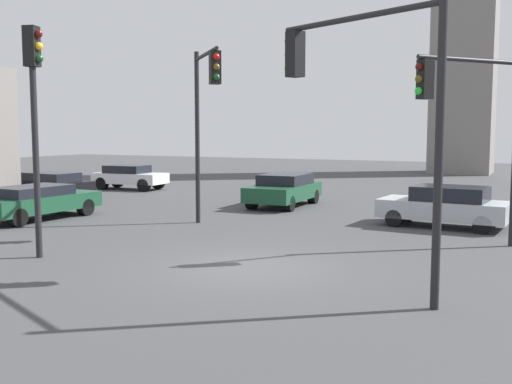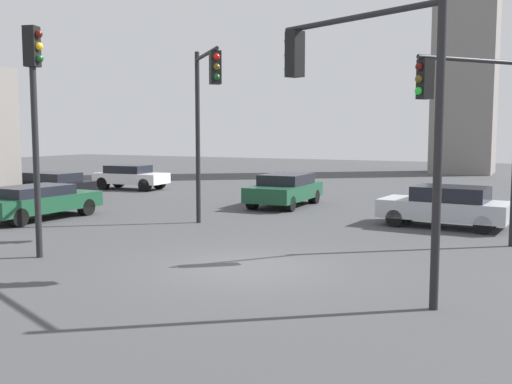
% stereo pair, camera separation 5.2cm
% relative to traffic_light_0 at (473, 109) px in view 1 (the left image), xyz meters
% --- Properties ---
extents(ground_plane, '(104.60, 104.60, 0.00)m').
position_rel_traffic_light_0_xyz_m(ground_plane, '(-4.53, -4.34, -3.82)').
color(ground_plane, '#424244').
extents(traffic_light_0, '(2.36, 2.89, 5.36)m').
position_rel_traffic_light_0_xyz_m(traffic_light_0, '(0.00, 0.00, 0.00)').
color(traffic_light_0, black).
rests_on(traffic_light_0, ground_plane).
extents(traffic_light_1, '(0.49, 0.39, 5.85)m').
position_rel_traffic_light_0_xyz_m(traffic_light_1, '(-9.85, -5.70, 0.21)').
color(traffic_light_1, black).
rests_on(traffic_light_1, ground_plane).
extents(traffic_light_2, '(3.74, 1.75, 5.83)m').
position_rel_traffic_light_0_xyz_m(traffic_light_2, '(-1.55, -5.17, 0.30)').
color(traffic_light_2, black).
rests_on(traffic_light_2, ground_plane).
extents(traffic_light_3, '(2.20, 2.33, 5.98)m').
position_rel_traffic_light_0_xyz_m(traffic_light_3, '(-8.36, 0.15, 0.38)').
color(traffic_light_3, black).
rests_on(traffic_light_3, ground_plane).
extents(car_0, '(4.11, 2.07, 1.35)m').
position_rel_traffic_light_0_xyz_m(car_0, '(-19.07, 9.83, -3.09)').
color(car_0, silver).
rests_on(car_0, ground_plane).
extents(car_1, '(4.38, 1.99, 1.36)m').
position_rel_traffic_light_0_xyz_m(car_1, '(-18.73, 3.50, -3.08)').
color(car_1, black).
rests_on(car_1, ground_plane).
extents(car_3, '(2.10, 4.46, 1.39)m').
position_rel_traffic_light_0_xyz_m(car_3, '(-8.35, 6.78, -3.08)').
color(car_3, '#19472D').
rests_on(car_3, ground_plane).
extents(car_4, '(2.10, 4.76, 1.26)m').
position_rel_traffic_light_0_xyz_m(car_4, '(-14.97, -0.86, -3.13)').
color(car_4, '#19472D').
rests_on(car_4, ground_plane).
extents(car_5, '(4.36, 2.27, 1.40)m').
position_rel_traffic_light_0_xyz_m(car_5, '(-1.20, 3.95, -3.09)').
color(car_5, '#ADB2B7').
rests_on(car_5, ground_plane).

